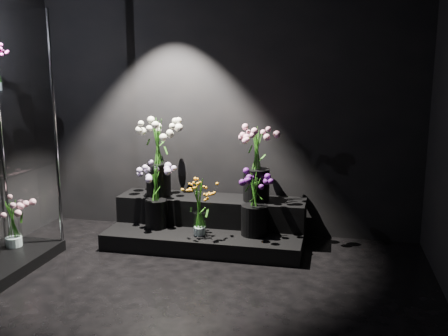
% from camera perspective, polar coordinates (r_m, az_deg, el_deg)
% --- Properties ---
extents(floor, '(4.00, 4.00, 0.00)m').
position_cam_1_polar(floor, '(3.69, -6.90, -16.55)').
color(floor, black).
rests_on(floor, ground).
extents(wall_back, '(4.00, 0.00, 4.00)m').
position_cam_1_polar(wall_back, '(5.20, 0.14, 7.77)').
color(wall_back, black).
rests_on(wall_back, floor).
extents(display_riser, '(1.92, 0.85, 0.43)m').
position_cam_1_polar(display_riser, '(5.08, -1.75, -6.41)').
color(display_riser, black).
rests_on(display_riser, floor).
extents(bouquet_orange_bells, '(0.35, 0.35, 0.55)m').
position_cam_1_polar(bouquet_orange_bells, '(4.72, -2.83, -4.33)').
color(bouquet_orange_bells, white).
rests_on(bouquet_orange_bells, display_riser).
extents(bouquet_lilac, '(0.46, 0.46, 0.63)m').
position_cam_1_polar(bouquet_lilac, '(4.98, -7.82, -2.59)').
color(bouquet_lilac, black).
rests_on(bouquet_lilac, display_riser).
extents(bouquet_purple, '(0.45, 0.45, 0.62)m').
position_cam_1_polar(bouquet_purple, '(4.72, 3.51, -3.64)').
color(bouquet_purple, black).
rests_on(bouquet_purple, display_riser).
extents(bouquet_cream_roses, '(0.47, 0.47, 0.79)m').
position_cam_1_polar(bouquet_cream_roses, '(5.14, -7.58, 1.85)').
color(bouquet_cream_roses, black).
rests_on(bouquet_cream_roses, display_riser).
extents(bouquet_pink_roses, '(0.35, 0.35, 0.76)m').
position_cam_1_polar(bouquet_pink_roses, '(4.91, 3.75, 0.95)').
color(bouquet_pink_roses, black).
rests_on(bouquet_pink_roses, display_riser).
extents(bouquet_case_base_pink, '(0.38, 0.38, 0.47)m').
position_cam_1_polar(bouquet_case_base_pink, '(4.99, -23.05, -5.59)').
color(bouquet_case_base_pink, white).
rests_on(bouquet_case_base_pink, display_case).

